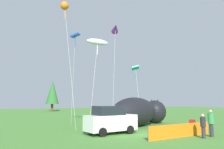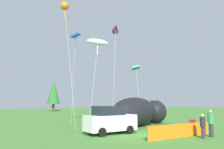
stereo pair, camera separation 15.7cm
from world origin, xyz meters
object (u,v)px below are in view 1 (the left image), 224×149
Objects in this scene: parked_car at (110,120)px; kite_purple_delta at (115,28)px; spectator_in_white_shirt at (203,125)px; kite_white_ghost at (98,42)px; kite_blue_box at (75,37)px; kite_teal_diamond at (135,69)px; kite_orange_flower at (65,7)px; folding_chair at (192,124)px; spectator_in_blue_shirt at (211,122)px; inflatable_cat at (140,113)px.

parked_car is 13.05m from kite_purple_delta.
spectator_in_white_shirt is 12.47m from kite_white_ghost.
kite_blue_box is at bearing 141.82° from kite_white_ghost.
kite_white_ghost is at bearing -139.96° from kite_purple_delta.
kite_white_ghost is 7.24m from kite_teal_diamond.
kite_blue_box is 8.72m from kite_teal_diamond.
kite_orange_flower reaches higher than kite_blue_box.
kite_purple_delta reaches higher than kite_blue_box.
parked_car is 0.61× the size of kite_teal_diamond.
folding_chair is 0.49× the size of spectator_in_blue_shirt.
kite_orange_flower is at bearing 132.10° from spectator_in_white_shirt.
folding_chair is 0.10× the size of kite_blue_box.
parked_car is 7.21m from folding_chair.
parked_car is 4.56× the size of folding_chair.
parked_car reaches higher than spectator_in_white_shirt.
spectator_in_blue_shirt is at bearing -43.56° from kite_orange_flower.
parked_car is 6.62m from spectator_in_white_shirt.
inflatable_cat is 4.50× the size of spectator_in_blue_shirt.
spectator_in_blue_shirt is 0.16× the size of kite_purple_delta.
spectator_in_blue_shirt is 0.20× the size of kite_blue_box.
folding_chair is 3.23m from spectator_in_blue_shirt.
spectator_in_blue_shirt is at bearing 13.30° from spectator_in_white_shirt.
kite_purple_delta is 7.41m from kite_orange_flower.
kite_blue_box is (-7.32, 10.23, 8.06)m from spectator_in_blue_shirt.
inflatable_cat is 1.23× the size of kite_teal_diamond.
parked_car is 6.20m from inflatable_cat.
spectator_in_blue_shirt reaches higher than folding_chair.
spectator_in_white_shirt is at bearing -116.38° from inflatable_cat.
kite_purple_delta reaches higher than parked_car.
kite_orange_flower is (-1.54, -1.81, 2.33)m from kite_blue_box.
parked_car is 11.57m from kite_orange_flower.
kite_purple_delta is (-1.08, 11.71, 10.27)m from spectator_in_white_shirt.
inflatable_cat is at bearing 97.52° from spectator_in_blue_shirt.
spectator_in_blue_shirt is (1.03, 0.24, 0.14)m from spectator_in_white_shirt.
parked_car reaches higher than spectator_in_blue_shirt.
kite_orange_flower is (-9.70, -3.45, 4.92)m from kite_teal_diamond.
spectator_in_white_shirt is at bearing -84.74° from kite_purple_delta.
kite_white_ghost is 1.27× the size of kite_teal_diamond.
parked_car is at bearing 138.21° from spectator_in_white_shirt.
kite_purple_delta reaches higher than spectator_in_white_shirt.
kite_teal_diamond is (8.16, 1.64, -2.59)m from kite_blue_box.
spectator_in_white_shirt is 0.24× the size of kite_teal_diamond.
kite_orange_flower is (-7.82, 8.66, 10.52)m from spectator_in_white_shirt.
kite_orange_flower is at bearing 149.94° from inflatable_cat.
kite_blue_box is (-6.27, 2.29, 7.77)m from inflatable_cat.
kite_white_ghost is (-3.28, -2.76, -2.76)m from kite_purple_delta.
inflatable_cat is 5.22× the size of spectator_in_white_shirt.
folding_chair is 5.47m from inflatable_cat.
kite_blue_box reaches higher than kite_teal_diamond.
spectator_in_white_shirt is 0.86× the size of spectator_in_blue_shirt.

